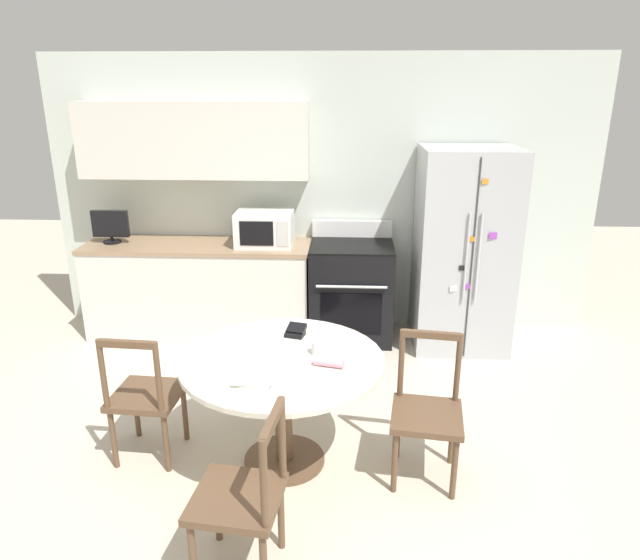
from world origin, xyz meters
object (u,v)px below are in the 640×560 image
at_px(refrigerator, 463,250).
at_px(wallet, 296,331).
at_px(dining_chair_near, 243,498).
at_px(microwave, 265,229).
at_px(dining_chair_right, 427,413).
at_px(oven_range, 351,290).
at_px(candle_glass, 318,349).
at_px(countertop_tv, 110,226).
at_px(dining_chair_left, 145,397).

xyz_separation_m(refrigerator, wallet, (-1.38, -1.57, -0.14)).
xyz_separation_m(dining_chair_near, wallet, (0.15, 1.22, 0.33)).
distance_m(microwave, dining_chair_right, 2.50).
distance_m(oven_range, wallet, 1.71).
relative_size(refrigerator, candle_glass, 22.36).
distance_m(countertop_tv, candle_glass, 2.83).
bearing_deg(dining_chair_near, wallet, -0.20).
distance_m(dining_chair_right, wallet, 0.99).
height_order(refrigerator, wallet, refrigerator).
xyz_separation_m(microwave, wallet, (0.44, -1.65, -0.29)).
distance_m(dining_chair_left, candle_glass, 1.15).
bearing_deg(countertop_tv, microwave, -0.33).
bearing_deg(dining_chair_right, oven_range, -69.94).
xyz_separation_m(oven_range, wallet, (-0.37, -1.64, 0.30)).
xyz_separation_m(dining_chair_left, candle_glass, (1.10, 0.05, 0.34)).
bearing_deg(refrigerator, microwave, 177.61).
distance_m(microwave, candle_glass, 2.03).
bearing_deg(microwave, dining_chair_right, -58.46).
bearing_deg(oven_range, dining_chair_right, -77.45).
distance_m(dining_chair_left, wallet, 1.05).
relative_size(microwave, candle_glass, 6.43).
xyz_separation_m(oven_range, microwave, (-0.81, 0.01, 0.59)).
height_order(dining_chair_left, dining_chair_right, same).
distance_m(dining_chair_near, candle_glass, 1.05).
distance_m(microwave, dining_chair_near, 2.94).
bearing_deg(refrigerator, oven_range, 176.01).
bearing_deg(dining_chair_right, microwave, -50.95).
height_order(refrigerator, dining_chair_right, refrigerator).
xyz_separation_m(microwave, candle_glass, (0.60, -1.92, -0.28)).
bearing_deg(dining_chair_near, countertop_tv, 38.00).
relative_size(dining_chair_left, candle_glass, 11.14).
height_order(refrigerator, dining_chair_left, refrigerator).
relative_size(countertop_tv, candle_glass, 4.20).
xyz_separation_m(refrigerator, dining_chair_right, (-0.55, -1.99, -0.47)).
height_order(microwave, countertop_tv, microwave).
height_order(countertop_tv, candle_glass, countertop_tv).
bearing_deg(wallet, dining_chair_left, -161.17).
height_order(refrigerator, oven_range, refrigerator).
bearing_deg(dining_chair_left, refrigerator, 42.85).
relative_size(refrigerator, countertop_tv, 5.32).
bearing_deg(dining_chair_right, dining_chair_near, 46.84).
xyz_separation_m(microwave, dining_chair_right, (1.27, -2.06, -0.62)).
distance_m(countertop_tv, dining_chair_right, 3.48).
bearing_deg(refrigerator, countertop_tv, 178.53).
relative_size(oven_range, microwave, 2.08).
bearing_deg(candle_glass, oven_range, 83.70).
distance_m(microwave, wallet, 1.73).
bearing_deg(wallet, refrigerator, 48.78).
height_order(oven_range, countertop_tv, countertop_tv).
height_order(refrigerator, candle_glass, refrigerator).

